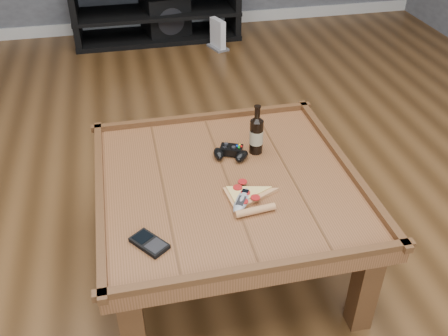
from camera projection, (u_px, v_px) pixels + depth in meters
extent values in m
plane|color=#3E2711|center=(227.00, 262.00, 2.20)|extent=(6.00, 6.00, 0.00)
cube|color=silver|center=(155.00, 23.00, 4.55)|extent=(5.00, 0.02, 0.10)
cube|color=brown|center=(228.00, 186.00, 1.95)|extent=(1.00, 1.00, 0.06)
cube|color=#3D2110|center=(133.00, 330.00, 1.68)|extent=(0.08, 0.08, 0.39)
cube|color=#3D2110|center=(364.00, 288.00, 1.82)|extent=(0.08, 0.08, 0.39)
cube|color=#3D2110|center=(121.00, 183.00, 2.34)|extent=(0.08, 0.08, 0.39)
cube|color=#3D2110|center=(291.00, 161.00, 2.49)|extent=(0.08, 0.08, 0.39)
cube|color=#3D2110|center=(205.00, 117.00, 2.31)|extent=(1.03, 0.03, 0.03)
cube|color=#3D2110|center=(262.00, 268.00, 1.54)|extent=(1.03, 0.03, 0.03)
cube|color=#3D2110|center=(345.00, 162.00, 2.01)|extent=(0.03, 1.03, 0.03)
cube|color=#3D2110|center=(100.00, 194.00, 1.84)|extent=(0.03, 1.03, 0.03)
cube|color=black|center=(156.00, 12.00, 4.25)|extent=(1.40, 0.45, 0.03)
cube|color=black|center=(158.00, 36.00, 4.37)|extent=(1.40, 0.45, 0.04)
cube|color=black|center=(75.00, 15.00, 4.12)|extent=(0.05, 0.44, 0.50)
cube|color=black|center=(233.00, 4.00, 4.36)|extent=(0.05, 0.44, 0.50)
cylinder|color=black|center=(256.00, 137.00, 2.05)|extent=(0.06, 0.06, 0.15)
cone|color=black|center=(257.00, 118.00, 2.00)|extent=(0.05, 0.05, 0.03)
cylinder|color=black|center=(257.00, 113.00, 1.99)|extent=(0.02, 0.02, 0.05)
cylinder|color=black|center=(258.00, 107.00, 1.97)|extent=(0.03, 0.03, 0.01)
cylinder|color=tan|center=(256.00, 137.00, 2.05)|extent=(0.06, 0.06, 0.06)
cube|color=black|center=(231.00, 150.00, 2.07)|extent=(0.11, 0.09, 0.03)
ellipsoid|color=black|center=(219.00, 154.00, 2.05)|extent=(0.04, 0.08, 0.04)
ellipsoid|color=black|center=(242.00, 156.00, 2.04)|extent=(0.08, 0.08, 0.04)
cylinder|color=black|center=(226.00, 144.00, 2.07)|extent=(0.02, 0.02, 0.01)
cylinder|color=black|center=(234.00, 148.00, 2.05)|extent=(0.02, 0.02, 0.01)
cylinder|color=yellow|center=(240.00, 145.00, 2.07)|extent=(0.01, 0.01, 0.01)
cylinder|color=red|center=(241.00, 146.00, 2.06)|extent=(0.01, 0.01, 0.01)
cylinder|color=#0C33CC|center=(237.00, 146.00, 2.06)|extent=(0.01, 0.01, 0.01)
cylinder|color=#0C9919|center=(239.00, 147.00, 2.05)|extent=(0.01, 0.01, 0.01)
cylinder|color=tan|center=(255.00, 210.00, 1.76)|extent=(0.15, 0.04, 0.03)
cylinder|color=#A11417|center=(243.00, 201.00, 1.80)|extent=(0.04, 0.04, 0.00)
cylinder|color=#A11417|center=(255.00, 198.00, 1.81)|extent=(0.04, 0.04, 0.00)
cylinder|color=#A11417|center=(245.00, 193.00, 1.84)|extent=(0.04, 0.04, 0.00)
cylinder|color=#A11417|center=(238.00, 187.00, 1.86)|extent=(0.04, 0.04, 0.00)
cylinder|color=#A11417|center=(243.00, 182.00, 1.89)|extent=(0.04, 0.04, 0.00)
cube|color=black|center=(149.00, 243.00, 1.64)|extent=(0.13, 0.14, 0.02)
cube|color=black|center=(143.00, 237.00, 1.65)|extent=(0.07, 0.07, 0.00)
cube|color=black|center=(156.00, 246.00, 1.62)|extent=(0.08, 0.08, 0.00)
ellipsoid|color=gray|center=(242.00, 200.00, 1.81)|extent=(0.12, 0.16, 0.02)
cube|color=black|center=(245.00, 191.00, 1.84)|extent=(0.03, 0.03, 0.00)
cube|color=black|center=(241.00, 200.00, 1.80)|extent=(0.05, 0.06, 0.00)
cube|color=black|center=(165.00, 15.00, 4.33)|extent=(0.42, 0.42, 0.36)
cylinder|color=black|center=(171.00, 22.00, 4.20)|extent=(0.23, 0.05, 0.23)
cube|color=slate|center=(218.00, 47.00, 4.19)|extent=(0.17, 0.22, 0.02)
cube|color=white|center=(218.00, 33.00, 4.12)|extent=(0.10, 0.18, 0.23)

